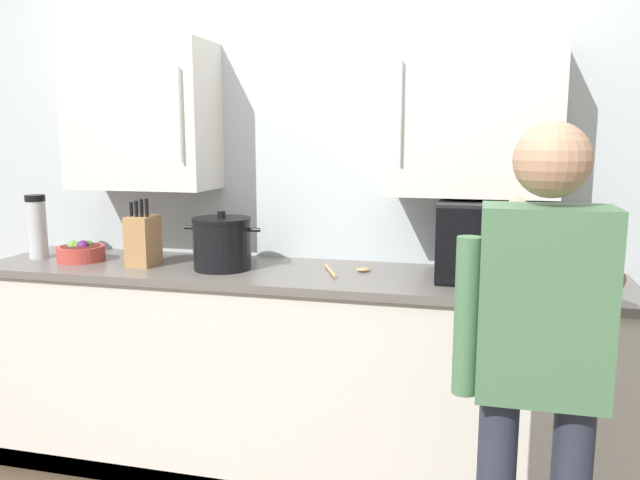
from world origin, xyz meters
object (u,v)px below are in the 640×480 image
(stock_pot, at_px, (222,243))
(wooden_spoon, at_px, (347,270))
(person_figure, at_px, (539,354))
(fruit_bowl, at_px, (81,252))
(knife_block, at_px, (143,240))
(microwave_oven, at_px, (493,241))
(thermos_flask, at_px, (37,226))

(stock_pot, bearing_deg, wooden_spoon, 6.91)
(stock_pot, xyz_separation_m, person_figure, (1.26, -0.78, -0.13))
(fruit_bowl, relative_size, knife_block, 0.71)
(wooden_spoon, xyz_separation_m, stock_pot, (-0.55, -0.07, 0.11))
(microwave_oven, xyz_separation_m, knife_block, (-1.53, -0.09, -0.04))
(thermos_flask, xyz_separation_m, person_figure, (2.22, -0.80, -0.17))
(wooden_spoon, xyz_separation_m, person_figure, (0.71, -0.85, -0.02))
(knife_block, height_order, person_figure, person_figure)
(microwave_oven, relative_size, thermos_flask, 1.57)
(microwave_oven, xyz_separation_m, stock_pot, (-1.15, -0.07, -0.05))
(wooden_spoon, xyz_separation_m, thermos_flask, (-1.51, -0.05, 0.15))
(wooden_spoon, height_order, stock_pot, stock_pot)
(microwave_oven, height_order, person_figure, person_figure)
(microwave_oven, bearing_deg, fruit_bowl, -178.05)
(microwave_oven, xyz_separation_m, thermos_flask, (-2.12, -0.05, -0.01))
(person_figure, bearing_deg, wooden_spoon, 130.04)
(thermos_flask, bearing_deg, stock_pot, -1.08)
(thermos_flask, bearing_deg, microwave_oven, 1.47)
(wooden_spoon, bearing_deg, fruit_bowl, -177.39)
(fruit_bowl, bearing_deg, knife_block, -3.86)
(fruit_bowl, xyz_separation_m, knife_block, (0.34, -0.02, 0.07))
(wooden_spoon, relative_size, fruit_bowl, 1.02)
(fruit_bowl, bearing_deg, person_figure, -21.71)
(thermos_flask, relative_size, person_figure, 0.19)
(microwave_oven, bearing_deg, knife_block, -176.75)
(wooden_spoon, bearing_deg, microwave_oven, 0.55)
(knife_block, bearing_deg, wooden_spoon, 4.99)
(stock_pot, distance_m, person_figure, 1.49)
(wooden_spoon, distance_m, knife_block, 0.94)
(knife_block, height_order, thermos_flask, knife_block)
(stock_pot, relative_size, thermos_flask, 1.15)
(stock_pot, xyz_separation_m, fruit_bowl, (-0.72, 0.01, -0.07))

